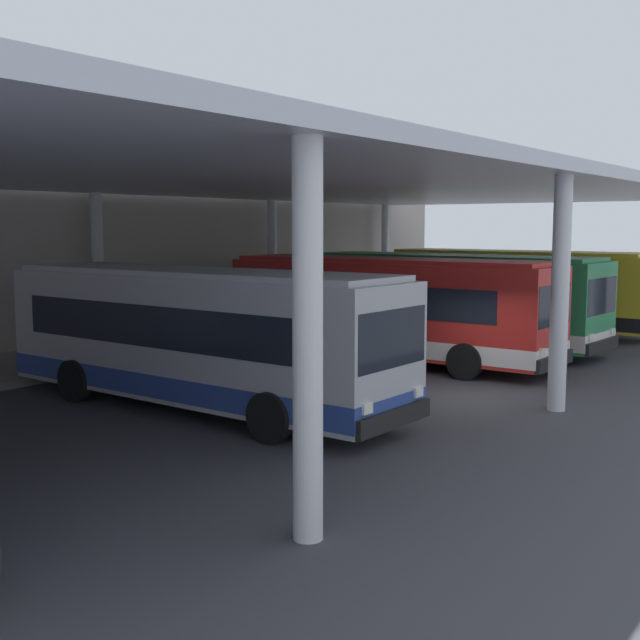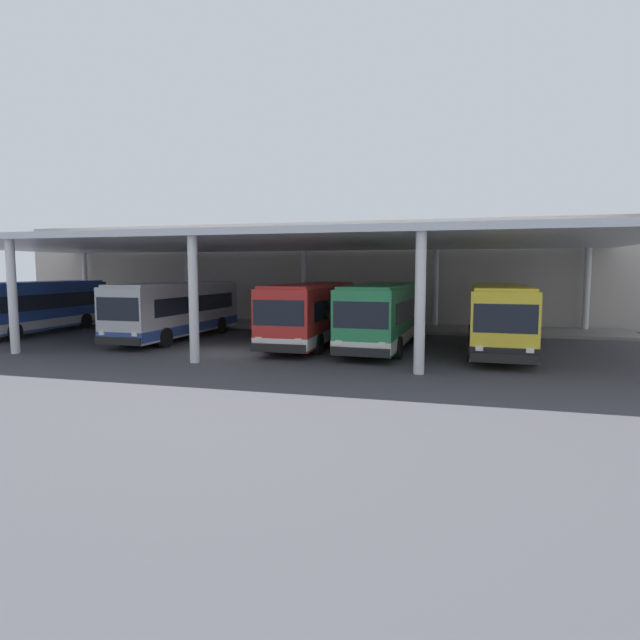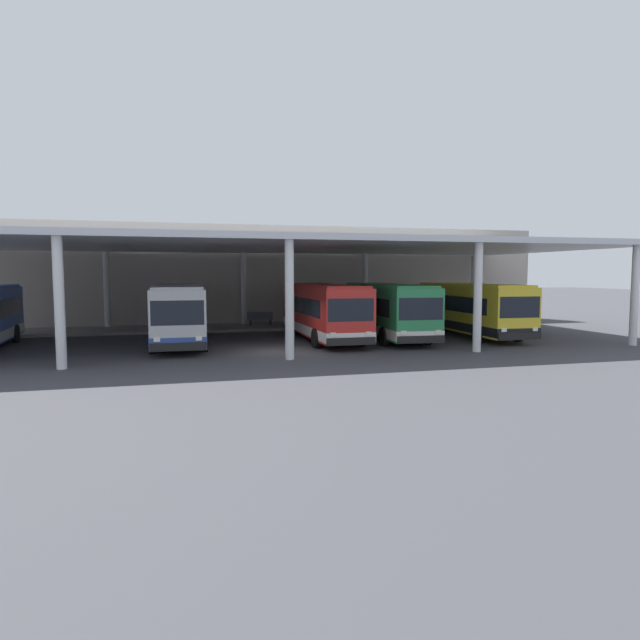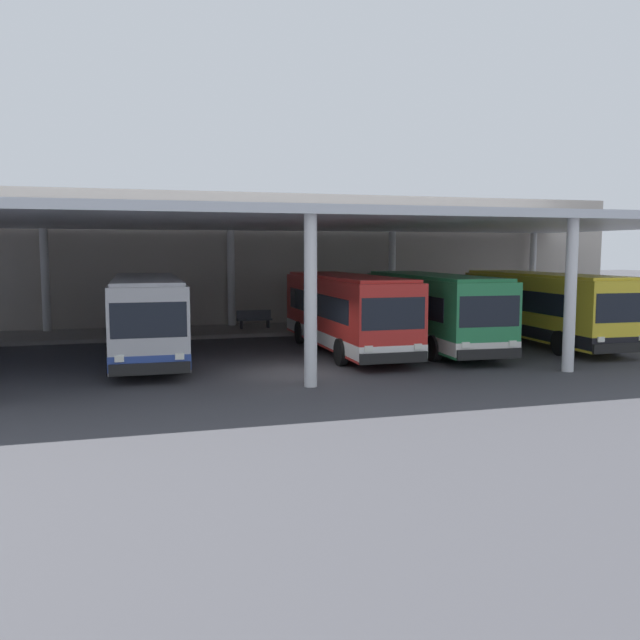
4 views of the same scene
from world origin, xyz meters
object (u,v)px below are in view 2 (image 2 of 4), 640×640
at_px(bus_middle_bay, 312,313).
at_px(bus_departing, 499,317).
at_px(trash_bin, 364,318).
at_px(bus_far_bay, 384,314).
at_px(bus_nearest_bay, 37,306).
at_px(bus_second_bay, 178,309).
at_px(bench_waiting, 310,317).

xyz_separation_m(bus_middle_bay, bus_departing, (9.24, -0.25, 0.00)).
xyz_separation_m(bus_departing, trash_bin, (-7.83, 8.09, -0.98)).
bearing_deg(bus_far_bay, bus_departing, -0.90).
distance_m(bus_nearest_bay, trash_bin, 20.55).
height_order(bus_second_bay, bench_waiting, bus_second_bay).
relative_size(bus_middle_bay, bench_waiting, 5.86).
bearing_deg(bus_nearest_bay, bus_departing, -0.87).
height_order(bus_middle_bay, trash_bin, bus_middle_bay).
distance_m(bus_second_bay, trash_bin, 12.16).
relative_size(bus_far_bay, bus_departing, 1.00).
distance_m(bus_far_bay, trash_bin, 8.41).
distance_m(bus_nearest_bay, bus_departing, 26.87).
bearing_deg(bus_second_bay, bus_departing, -1.32).
distance_m(bus_middle_bay, bench_waiting, 8.24).
distance_m(bus_second_bay, bus_middle_bay, 7.96).
height_order(bus_middle_bay, bus_departing, same).
xyz_separation_m(bus_second_bay, bus_middle_bay, (7.96, -0.15, 0.00)).
distance_m(bus_middle_bay, bus_far_bay, 3.81).
relative_size(bus_middle_bay, trash_bin, 10.76).
height_order(bus_nearest_bay, bus_middle_bay, same).
bearing_deg(bus_nearest_bay, bus_far_bay, -0.86).
bearing_deg(bus_second_bay, bus_far_bay, -1.52).
xyz_separation_m(bus_second_bay, trash_bin, (9.36, 7.69, -0.98)).
xyz_separation_m(bus_far_bay, bench_waiting, (-6.18, 7.99, -0.99)).
bearing_deg(bus_nearest_bay, trash_bin, 21.97).
bearing_deg(bus_far_bay, bench_waiting, 127.71).
bearing_deg(bus_middle_bay, bus_second_bay, 178.94).
height_order(bus_far_bay, bus_departing, same).
xyz_separation_m(bus_nearest_bay, bus_second_bay, (9.67, -0.01, 0.00)).
bearing_deg(bus_second_bay, bench_waiting, 53.96).
bearing_deg(bus_middle_bay, bus_departing, -1.55).
distance_m(bench_waiting, trash_bin, 3.78).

